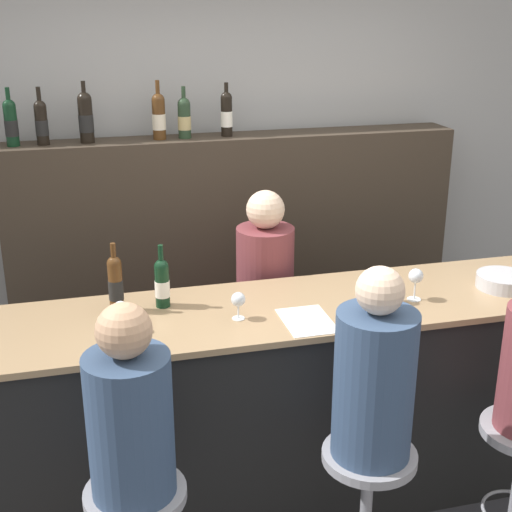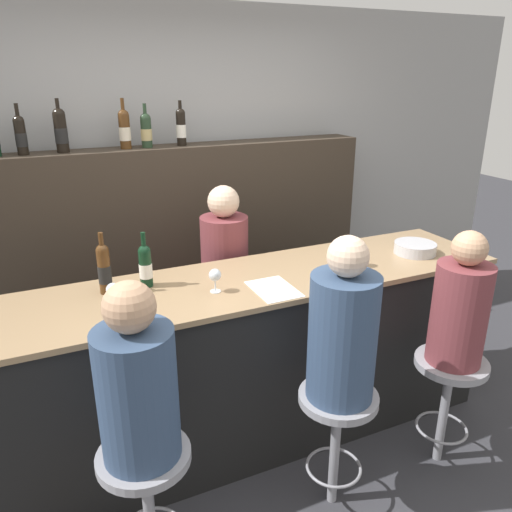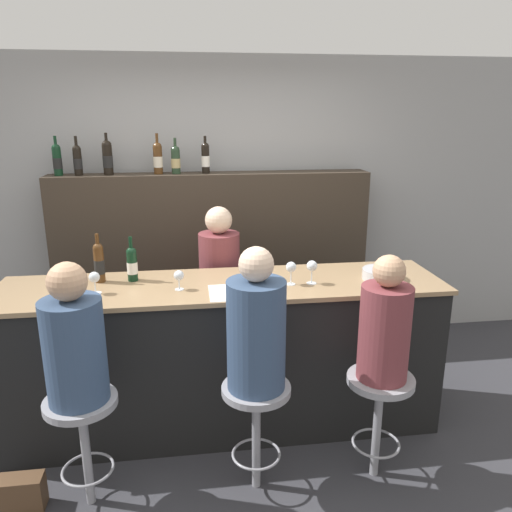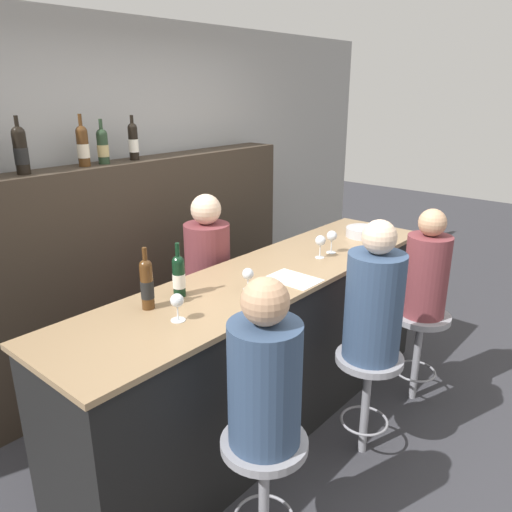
{
  "view_description": "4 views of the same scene",
  "coord_description": "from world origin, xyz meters",
  "px_view_note": "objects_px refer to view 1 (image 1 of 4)",
  "views": [
    {
      "loc": [
        -0.92,
        -2.56,
        2.39
      ],
      "look_at": [
        -0.2,
        0.23,
        1.34
      ],
      "focal_mm": 50.0,
      "sensor_mm": 36.0,
      "label": 1
    },
    {
      "loc": [
        -1.07,
        -1.99,
        2.12
      ],
      "look_at": [
        0.0,
        0.36,
        1.16
      ],
      "focal_mm": 35.0,
      "sensor_mm": 36.0,
      "label": 2
    },
    {
      "loc": [
        -0.2,
        -2.75,
        2.12
      ],
      "look_at": [
        0.23,
        0.4,
        1.2
      ],
      "focal_mm": 35.0,
      "sensor_mm": 36.0,
      "label": 3
    },
    {
      "loc": [
        -2.2,
        -1.46,
        2.12
      ],
      "look_at": [
        -0.07,
        0.36,
        1.16
      ],
      "focal_mm": 35.0,
      "sensor_mm": 36.0,
      "label": 4
    }
  ],
  "objects_px": {
    "wine_bottle_backbar_2": "(86,117)",
    "wine_bottle_backbar_5": "(227,114)",
    "wine_glass_1": "(238,300)",
    "metal_bowl": "(503,281)",
    "wine_glass_0": "(121,310)",
    "wine_glass_2": "(389,280)",
    "wine_bottle_backbar_3": "(159,116)",
    "guest_seated_left": "(130,414)",
    "bartender": "(265,328)",
    "wine_bottle_counter_0": "(115,283)",
    "wine_bottle_backbar_1": "(41,122)",
    "wine_glass_3": "(416,277)",
    "guest_seated_middle": "(374,377)",
    "wine_bottle_backbar_0": "(11,122)",
    "wine_bottle_backbar_4": "(184,117)",
    "bar_stool_middle": "(368,481)",
    "wine_bottle_counter_1": "(162,282)"
  },
  "relations": [
    {
      "from": "wine_glass_1",
      "to": "bartender",
      "type": "bearing_deg",
      "value": 64.95
    },
    {
      "from": "wine_glass_0",
      "to": "wine_glass_3",
      "type": "xyz_separation_m",
      "value": [
        1.36,
        -0.0,
        0.02
      ]
    },
    {
      "from": "wine_glass_1",
      "to": "guest_seated_left",
      "type": "bearing_deg",
      "value": -133.36
    },
    {
      "from": "wine_bottle_backbar_1",
      "to": "wine_bottle_backbar_2",
      "type": "height_order",
      "value": "wine_bottle_backbar_2"
    },
    {
      "from": "wine_bottle_backbar_4",
      "to": "bartender",
      "type": "relative_size",
      "value": 0.2
    },
    {
      "from": "wine_bottle_backbar_0",
      "to": "bartender",
      "type": "relative_size",
      "value": 0.22
    },
    {
      "from": "wine_glass_1",
      "to": "wine_glass_3",
      "type": "height_order",
      "value": "wine_glass_3"
    },
    {
      "from": "wine_bottle_backbar_3",
      "to": "guest_seated_left",
      "type": "height_order",
      "value": "wine_bottle_backbar_3"
    },
    {
      "from": "wine_bottle_backbar_4",
      "to": "guest_seated_middle",
      "type": "distance_m",
      "value": 2.03
    },
    {
      "from": "wine_glass_1",
      "to": "wine_glass_3",
      "type": "relative_size",
      "value": 0.81
    },
    {
      "from": "wine_bottle_counter_1",
      "to": "guest_seated_left",
      "type": "relative_size",
      "value": 0.39
    },
    {
      "from": "metal_bowl",
      "to": "guest_seated_left",
      "type": "height_order",
      "value": "guest_seated_left"
    },
    {
      "from": "wine_bottle_backbar_0",
      "to": "wine_bottle_backbar_5",
      "type": "height_order",
      "value": "wine_bottle_backbar_0"
    },
    {
      "from": "wine_bottle_backbar_5",
      "to": "guest_seated_left",
      "type": "distance_m",
      "value": 2.14
    },
    {
      "from": "wine_glass_2",
      "to": "bartender",
      "type": "relative_size",
      "value": 0.11
    },
    {
      "from": "wine_bottle_backbar_3",
      "to": "bartender",
      "type": "height_order",
      "value": "wine_bottle_backbar_3"
    },
    {
      "from": "wine_bottle_backbar_1",
      "to": "bar_stool_middle",
      "type": "bearing_deg",
      "value": -56.64
    },
    {
      "from": "wine_bottle_counter_0",
      "to": "wine_glass_0",
      "type": "xyz_separation_m",
      "value": [
        0.0,
        -0.22,
        -0.04
      ]
    },
    {
      "from": "wine_bottle_counter_0",
      "to": "wine_glass_2",
      "type": "relative_size",
      "value": 2.12
    },
    {
      "from": "wine_bottle_backbar_3",
      "to": "wine_bottle_backbar_5",
      "type": "height_order",
      "value": "wine_bottle_backbar_3"
    },
    {
      "from": "wine_glass_0",
      "to": "guest_seated_middle",
      "type": "bearing_deg",
      "value": -31.44
    },
    {
      "from": "wine_bottle_backbar_3",
      "to": "wine_glass_3",
      "type": "bearing_deg",
      "value": -51.69
    },
    {
      "from": "wine_glass_1",
      "to": "wine_glass_0",
      "type": "bearing_deg",
      "value": 180.0
    },
    {
      "from": "wine_bottle_counter_1",
      "to": "metal_bowl",
      "type": "xyz_separation_m",
      "value": [
        1.65,
        -0.19,
        -0.08
      ]
    },
    {
      "from": "metal_bowl",
      "to": "guest_seated_left",
      "type": "relative_size",
      "value": 0.34
    },
    {
      "from": "wine_glass_3",
      "to": "guest_seated_middle",
      "type": "distance_m",
      "value": 0.73
    },
    {
      "from": "wine_glass_0",
      "to": "wine_glass_2",
      "type": "distance_m",
      "value": 1.23
    },
    {
      "from": "wine_bottle_backbar_2",
      "to": "wine_bottle_backbar_5",
      "type": "xyz_separation_m",
      "value": [
        0.8,
        -0.0,
        -0.01
      ]
    },
    {
      "from": "wine_bottle_backbar_4",
      "to": "wine_glass_1",
      "type": "bearing_deg",
      "value": -89.37
    },
    {
      "from": "metal_bowl",
      "to": "wine_bottle_counter_1",
      "type": "bearing_deg",
      "value": 173.28
    },
    {
      "from": "wine_bottle_backbar_3",
      "to": "bartender",
      "type": "xyz_separation_m",
      "value": [
        0.45,
        -0.65,
        -1.08
      ]
    },
    {
      "from": "wine_glass_2",
      "to": "wine_glass_3",
      "type": "bearing_deg",
      "value": 0.0
    },
    {
      "from": "wine_bottle_backbar_1",
      "to": "wine_bottle_backbar_5",
      "type": "height_order",
      "value": "wine_bottle_backbar_1"
    },
    {
      "from": "wine_bottle_backbar_0",
      "to": "wine_bottle_backbar_2",
      "type": "bearing_deg",
      "value": 0.0
    },
    {
      "from": "wine_glass_1",
      "to": "metal_bowl",
      "type": "bearing_deg",
      "value": 1.2
    },
    {
      "from": "wine_bottle_backbar_1",
      "to": "wine_glass_1",
      "type": "height_order",
      "value": "wine_bottle_backbar_1"
    },
    {
      "from": "wine_bottle_backbar_0",
      "to": "wine_bottle_backbar_4",
      "type": "distance_m",
      "value": 0.95
    },
    {
      "from": "wine_bottle_backbar_3",
      "to": "wine_glass_2",
      "type": "distance_m",
      "value": 1.66
    },
    {
      "from": "wine_bottle_backbar_2",
      "to": "wine_glass_3",
      "type": "height_order",
      "value": "wine_bottle_backbar_2"
    },
    {
      "from": "wine_bottle_backbar_5",
      "to": "wine_glass_1",
      "type": "distance_m",
      "value": 1.44
    },
    {
      "from": "wine_bottle_backbar_3",
      "to": "wine_bottle_backbar_4",
      "type": "bearing_deg",
      "value": 0.0
    },
    {
      "from": "wine_bottle_backbar_2",
      "to": "guest_seated_left",
      "type": "height_order",
      "value": "wine_bottle_backbar_2"
    },
    {
      "from": "wine_bottle_counter_0",
      "to": "metal_bowl",
      "type": "xyz_separation_m",
      "value": [
        1.86,
        -0.19,
        -0.1
      ]
    },
    {
      "from": "wine_bottle_backbar_0",
      "to": "bartender",
      "type": "distance_m",
      "value": 1.78
    },
    {
      "from": "wine_bottle_counter_0",
      "to": "wine_bottle_backbar_4",
      "type": "relative_size",
      "value": 1.11
    },
    {
      "from": "wine_bottle_backbar_0",
      "to": "wine_bottle_backbar_4",
      "type": "relative_size",
      "value": 1.08
    },
    {
      "from": "wine_bottle_backbar_1",
      "to": "bartender",
      "type": "bearing_deg",
      "value": -30.75
    },
    {
      "from": "wine_bottle_backbar_5",
      "to": "wine_glass_3",
      "type": "distance_m",
      "value": 1.54
    },
    {
      "from": "wine_bottle_backbar_0",
      "to": "wine_bottle_backbar_2",
      "type": "relative_size",
      "value": 0.93
    },
    {
      "from": "wine_bottle_backbar_2",
      "to": "wine_bottle_backbar_3",
      "type": "xyz_separation_m",
      "value": [
        0.41,
        0.0,
        -0.01
      ]
    }
  ]
}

